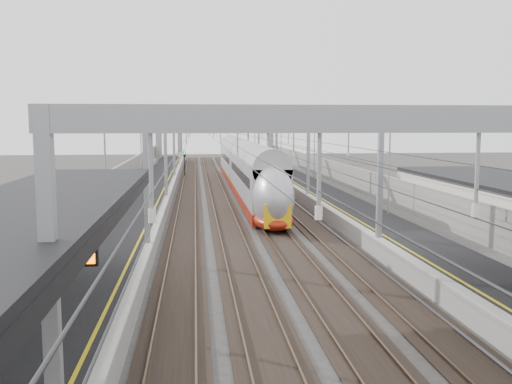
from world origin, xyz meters
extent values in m
cube|color=black|center=(-8.00, 45.00, 0.50)|extent=(4.00, 120.00, 1.00)
cube|color=black|center=(8.00, 45.00, 0.50)|extent=(4.00, 120.00, 1.00)
cube|color=black|center=(-4.50, 45.00, 0.04)|extent=(2.40, 140.00, 0.08)
cube|color=brown|center=(-5.22, 45.00, 0.13)|extent=(0.07, 140.00, 0.14)
cube|color=brown|center=(-3.78, 45.00, 0.13)|extent=(0.07, 140.00, 0.14)
cube|color=black|center=(-1.50, 45.00, 0.04)|extent=(2.40, 140.00, 0.08)
cube|color=brown|center=(-2.22, 45.00, 0.13)|extent=(0.07, 140.00, 0.14)
cube|color=brown|center=(-0.78, 45.00, 0.13)|extent=(0.07, 140.00, 0.14)
cube|color=black|center=(1.50, 45.00, 0.04)|extent=(2.40, 140.00, 0.08)
cube|color=brown|center=(0.78, 45.00, 0.13)|extent=(0.07, 140.00, 0.14)
cube|color=brown|center=(2.22, 45.00, 0.13)|extent=(0.07, 140.00, 0.14)
cube|color=black|center=(4.50, 45.00, 0.04)|extent=(2.40, 140.00, 0.08)
cube|color=brown|center=(3.78, 45.00, 0.13)|extent=(0.07, 140.00, 0.14)
cube|color=brown|center=(5.22, 45.00, 0.13)|extent=(0.07, 140.00, 0.14)
cube|color=gray|center=(-6.30, 2.00, 4.30)|extent=(0.28, 0.28, 6.60)
cube|color=gray|center=(0.00, 2.00, 7.35)|extent=(13.00, 0.25, 0.50)
cube|color=gray|center=(-6.30, 22.00, 4.30)|extent=(0.28, 0.28, 6.60)
cube|color=gray|center=(6.30, 22.00, 4.30)|extent=(0.28, 0.28, 6.60)
cube|color=gray|center=(0.00, 22.00, 7.35)|extent=(13.00, 0.25, 0.50)
cube|color=gray|center=(-6.30, 42.00, 4.30)|extent=(0.28, 0.28, 6.60)
cube|color=gray|center=(6.30, 42.00, 4.30)|extent=(0.28, 0.28, 6.60)
cube|color=gray|center=(0.00, 42.00, 7.35)|extent=(13.00, 0.25, 0.50)
cube|color=gray|center=(-6.30, 62.00, 4.30)|extent=(0.28, 0.28, 6.60)
cube|color=gray|center=(6.30, 62.00, 4.30)|extent=(0.28, 0.28, 6.60)
cube|color=gray|center=(0.00, 62.00, 7.35)|extent=(13.00, 0.25, 0.50)
cube|color=gray|center=(-6.30, 82.00, 4.30)|extent=(0.28, 0.28, 6.60)
cube|color=gray|center=(6.30, 82.00, 4.30)|extent=(0.28, 0.28, 6.60)
cube|color=gray|center=(0.00, 82.00, 7.35)|extent=(13.00, 0.25, 0.50)
cube|color=gray|center=(-6.30, 100.00, 4.30)|extent=(0.28, 0.28, 6.60)
cube|color=gray|center=(6.30, 100.00, 4.30)|extent=(0.28, 0.28, 6.60)
cube|color=gray|center=(0.00, 100.00, 7.35)|extent=(13.00, 0.25, 0.50)
cylinder|color=#262628|center=(-4.50, 50.00, 5.50)|extent=(0.03, 140.00, 0.03)
cylinder|color=#262628|center=(-1.50, 50.00, 5.50)|extent=(0.03, 140.00, 0.03)
cylinder|color=#262628|center=(1.50, 50.00, 5.50)|extent=(0.03, 140.00, 0.03)
cylinder|color=#262628|center=(4.50, 50.00, 5.50)|extent=(0.03, 140.00, 0.03)
cylinder|color=black|center=(-9.70, 14.00, 3.00)|extent=(0.20, 0.20, 4.00)
cube|color=black|center=(-6.60, 4.00, 4.55)|extent=(1.60, 0.15, 0.55)
cube|color=#EC5C04|center=(-6.60, 3.92, 4.55)|extent=(1.50, 0.02, 0.42)
cube|color=gray|center=(0.00, 100.00, 6.20)|extent=(22.00, 2.20, 1.40)
cube|color=gray|center=(-10.50, 100.00, 3.10)|extent=(1.00, 2.20, 6.20)
cube|color=gray|center=(10.50, 100.00, 3.10)|extent=(1.00, 2.20, 6.20)
cube|color=gray|center=(-11.20, 45.00, 1.60)|extent=(0.30, 120.00, 3.20)
cube|color=gray|center=(11.20, 45.00, 1.60)|extent=(0.30, 120.00, 3.20)
cube|color=#9A1D0E|center=(1.50, 42.11, 0.62)|extent=(2.81, 23.90, 0.83)
cube|color=#A8A8AD|center=(1.50, 42.11, 2.59)|extent=(2.81, 23.90, 3.12)
cube|color=black|center=(1.50, 33.75, 0.29)|extent=(2.08, 2.49, 0.52)
cube|color=#9A1D0E|center=(1.50, 66.43, 0.62)|extent=(2.81, 23.90, 0.83)
cube|color=#A8A8AD|center=(1.50, 66.43, 2.59)|extent=(2.81, 23.90, 3.12)
cube|color=black|center=(1.50, 58.07, 0.29)|extent=(2.08, 2.49, 0.52)
ellipsoid|color=#A8A8AD|center=(1.50, 29.95, 2.28)|extent=(2.81, 5.40, 4.36)
cube|color=yellow|center=(1.50, 27.72, 1.34)|extent=(1.77, 0.12, 1.56)
cube|color=black|center=(1.50, 28.19, 2.90)|extent=(1.66, 0.59, 0.97)
cylinder|color=black|center=(-5.20, 70.61, 1.50)|extent=(0.12, 0.12, 3.00)
cube|color=black|center=(-5.20, 70.61, 3.10)|extent=(0.32, 0.22, 0.75)
sphere|color=#0CE526|center=(-5.20, 70.48, 3.25)|extent=(0.16, 0.16, 0.16)
cylinder|color=black|center=(3.20, 73.42, 1.50)|extent=(0.12, 0.12, 3.00)
cube|color=black|center=(3.20, 73.42, 3.10)|extent=(0.32, 0.22, 0.75)
sphere|color=red|center=(3.20, 73.29, 3.25)|extent=(0.16, 0.16, 0.16)
cylinder|color=black|center=(5.40, 66.64, 1.50)|extent=(0.12, 0.12, 3.00)
cube|color=black|center=(5.40, 66.64, 3.10)|extent=(0.32, 0.22, 0.75)
sphere|color=red|center=(5.40, 66.51, 3.25)|extent=(0.16, 0.16, 0.16)
camera|label=1|loc=(-3.73, -8.09, 7.27)|focal=40.00mm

